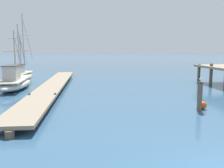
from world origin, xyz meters
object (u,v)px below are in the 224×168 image
object	(u,v)px
perched_seagull	(201,79)
mooring_buoy	(203,105)
mooring_piling	(200,96)
fishing_boat_1	(15,82)
fishing_boat_2	(21,74)

from	to	relation	value
perched_seagull	mooring_buoy	size ratio (longest dim) A/B	0.70
mooring_piling	perched_seagull	size ratio (longest dim) A/B	4.25
mooring_piling	perched_seagull	bearing A→B (deg)	68.11
fishing_boat_1	mooring_buoy	world-z (taller)	fishing_boat_1
mooring_buoy	perched_seagull	bearing A→B (deg)	-141.17
fishing_boat_1	mooring_buoy	distance (m)	14.78
mooring_piling	fishing_boat_1	bearing A→B (deg)	143.79
fishing_boat_1	fishing_boat_2	size ratio (longest dim) A/B	1.05
fishing_boat_1	fishing_boat_2	world-z (taller)	fishing_boat_2
perched_seagull	mooring_buoy	world-z (taller)	perched_seagull
mooring_piling	mooring_buoy	distance (m)	0.73
perched_seagull	fishing_boat_1	bearing A→B (deg)	143.81
fishing_boat_2	perched_seagull	world-z (taller)	fishing_boat_2
mooring_piling	perched_seagull	world-z (taller)	perched_seagull
fishing_boat_2	mooring_piling	bearing A→B (deg)	-48.88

